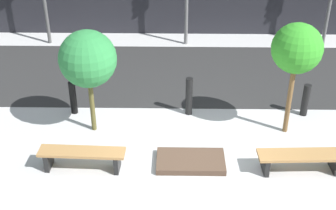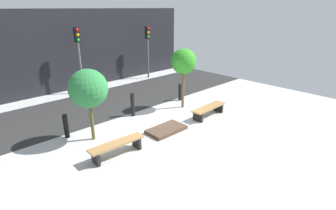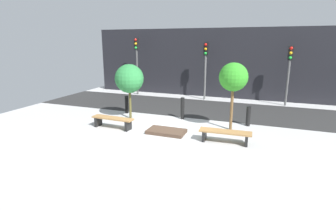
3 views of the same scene
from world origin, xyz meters
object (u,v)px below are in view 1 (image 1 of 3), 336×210
object	(u,v)px
bench_left	(82,156)
bench_right	(301,158)
planter_bed	(191,161)
tree_behind_right_bench	(297,49)
bollard_center	(306,100)
tree_behind_left_bench	(88,59)
bollard_far_left	(73,98)
bollard_left	(189,96)

from	to	relation	value
bench_left	bench_right	distance (m)	4.72
bench_right	planter_bed	bearing A→B (deg)	172.87
planter_bed	tree_behind_right_bench	xyz separation A→B (m)	(2.36, 1.36, 2.12)
bench_right	bollard_center	world-z (taller)	bollard_center
tree_behind_left_bench	tree_behind_right_bench	size ratio (longest dim) A/B	0.93
planter_bed	tree_behind_left_bench	distance (m)	3.29
tree_behind_right_bench	bench_left	bearing A→B (deg)	-161.72
bench_right	bollard_far_left	size ratio (longest dim) A/B	2.11
bench_left	planter_bed	size ratio (longest dim) A/B	1.25
tree_behind_right_bench	bollard_left	distance (m)	3.00
planter_bed	bollard_left	world-z (taller)	bollard_left
tree_behind_right_bench	bollard_left	bearing A→B (deg)	161.64
bench_left	tree_behind_right_bench	bearing A→B (deg)	20.58
bench_right	bollard_center	size ratio (longest dim) A/B	2.17
bench_left	bollard_far_left	distance (m)	2.43
planter_bed	bollard_center	xyz separation A→B (m)	(3.00, 2.14, 0.37)
bench_left	bollard_center	xyz separation A→B (m)	(5.36, 2.34, 0.09)
bench_left	tree_behind_left_bench	xyz separation A→B (m)	(0.00, 1.56, 1.57)
bench_left	tree_behind_right_bench	xyz separation A→B (m)	(4.72, 1.56, 1.85)
bollard_far_left	bollard_center	world-z (taller)	bollard_far_left
planter_bed	tree_behind_right_bench	world-z (taller)	tree_behind_right_bench
tree_behind_right_bench	bollard_far_left	size ratio (longest dim) A/B	3.12
tree_behind_right_bench	planter_bed	bearing A→B (deg)	-150.05
bollard_left	bollard_far_left	bearing A→B (deg)	180.00
planter_bed	bollard_left	bearing A→B (deg)	90.00
bench_left	bollard_far_left	size ratio (longest dim) A/B	2.11
bollard_far_left	bollard_left	world-z (taller)	bollard_left
tree_behind_left_bench	bollard_left	world-z (taller)	tree_behind_left_bench
tree_behind_left_bench	tree_behind_right_bench	bearing A→B (deg)	-0.00
tree_behind_right_bench	bollard_far_left	xyz separation A→B (m)	(-5.36, 0.78, -1.74)
bench_right	tree_behind_left_bench	size ratio (longest dim) A/B	0.73
tree_behind_right_bench	tree_behind_left_bench	bearing A→B (deg)	180.00
planter_bed	bollard_center	world-z (taller)	bollard_center
tree_behind_right_bench	bollard_far_left	bearing A→B (deg)	171.68
bench_right	tree_behind_left_bench	xyz separation A→B (m)	(-4.72, 1.56, 1.59)
bollard_far_left	bench_left	bearing A→B (deg)	-74.78
bollard_far_left	bollard_left	bearing A→B (deg)	0.00
bench_right	bollard_left	world-z (taller)	bollard_left
planter_bed	bollard_center	bearing A→B (deg)	35.56
bollard_center	tree_behind_left_bench	bearing A→B (deg)	-171.68
bollard_left	planter_bed	bearing A→B (deg)	-90.00
planter_bed	bollard_center	distance (m)	3.70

